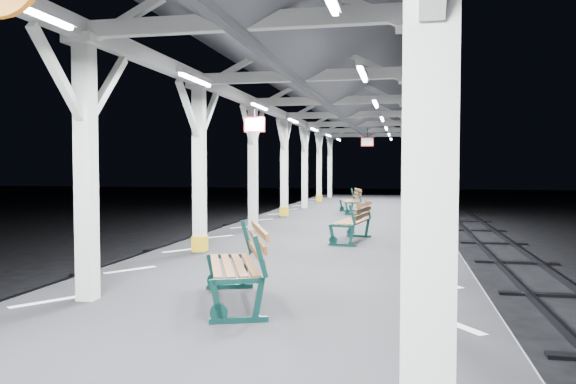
% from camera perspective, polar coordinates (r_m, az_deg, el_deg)
% --- Properties ---
extents(ground, '(120.00, 120.00, 0.00)m').
position_cam_1_polar(ground, '(9.01, -1.15, -14.79)').
color(ground, black).
rests_on(ground, ground).
extents(platform, '(6.00, 50.00, 1.00)m').
position_cam_1_polar(platform, '(8.87, -1.15, -11.70)').
color(platform, black).
rests_on(platform, ground).
extents(hazard_stripes_left, '(1.00, 48.00, 0.01)m').
position_cam_1_polar(hazard_stripes_left, '(9.59, -15.71, -7.63)').
color(hazard_stripes_left, silver).
rests_on(hazard_stripes_left, platform).
extents(hazard_stripes_right, '(1.00, 48.00, 0.01)m').
position_cam_1_polar(hazard_stripes_right, '(8.57, 15.24, -8.85)').
color(hazard_stripes_right, silver).
rests_on(hazard_stripes_right, platform).
extents(canopy, '(5.40, 49.00, 4.65)m').
position_cam_1_polar(canopy, '(8.78, -1.20, 14.87)').
color(canopy, silver).
rests_on(canopy, platform).
extents(bench_near, '(1.23, 1.89, 0.96)m').
position_cam_1_polar(bench_near, '(6.97, -4.72, -7.14)').
color(bench_near, '#0D302C').
rests_on(bench_near, platform).
extents(bench_mid, '(0.85, 1.73, 0.90)m').
position_cam_1_polar(bench_mid, '(12.69, 6.85, -2.89)').
color(bench_mid, '#0D302C').
rests_on(bench_mid, platform).
extents(bench_far, '(0.96, 1.74, 0.89)m').
position_cam_1_polar(bench_far, '(20.36, 6.58, -0.83)').
color(bench_far, '#0D302C').
rests_on(bench_far, platform).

